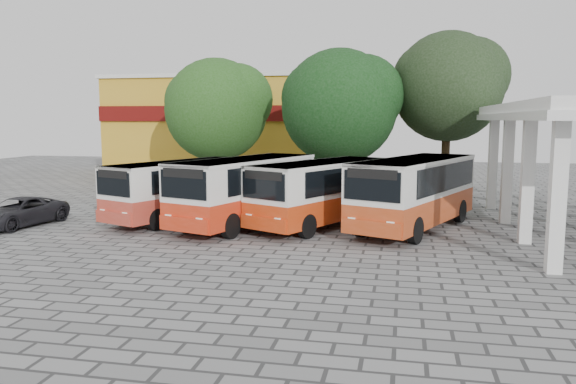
% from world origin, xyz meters
% --- Properties ---
extents(ground, '(90.00, 90.00, 0.00)m').
position_xyz_m(ground, '(0.00, 0.00, 0.00)').
color(ground, slate).
rests_on(ground, ground).
extents(shophouse_block, '(20.40, 10.40, 8.30)m').
position_xyz_m(shophouse_block, '(-11.00, 25.99, 4.16)').
color(shophouse_block, '#C08E1E').
rests_on(shophouse_block, ground).
extents(bus_far_left, '(5.11, 8.24, 2.77)m').
position_xyz_m(bus_far_left, '(-7.12, 3.91, 1.60)').
color(bus_far_left, '#B33726').
rests_on(bus_far_left, ground).
extents(bus_centre_left, '(5.09, 8.90, 3.01)m').
position_xyz_m(bus_centre_left, '(-3.69, 3.20, 1.74)').
color(bus_centre_left, red).
rests_on(bus_centre_left, ground).
extents(bus_centre_right, '(5.76, 8.60, 2.88)m').
position_xyz_m(bus_centre_right, '(-0.31, 3.75, 1.67)').
color(bus_centre_right, '#BC320C').
rests_on(bus_centre_right, ground).
extents(bus_far_right, '(5.64, 9.12, 3.07)m').
position_xyz_m(bus_far_right, '(3.72, 3.81, 1.78)').
color(bus_far_right, '#B13C14').
rests_on(bus_far_right, ground).
extents(tree_left, '(7.15, 6.81, 8.78)m').
position_xyz_m(tree_left, '(-9.02, 15.16, 5.60)').
color(tree_left, '#392B18').
rests_on(tree_left, ground).
extents(tree_middle, '(7.20, 6.85, 8.91)m').
position_xyz_m(tree_middle, '(-0.54, 12.79, 5.71)').
color(tree_middle, black).
rests_on(tree_middle, ground).
extents(tree_right, '(6.94, 6.61, 10.01)m').
position_xyz_m(tree_right, '(5.79, 14.83, 6.92)').
color(tree_right, '#352614').
rests_on(tree_right, ground).
extents(parked_car, '(2.80, 4.82, 1.26)m').
position_xyz_m(parked_car, '(-13.60, 0.97, 0.63)').
color(parked_car, black).
rests_on(parked_car, ground).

